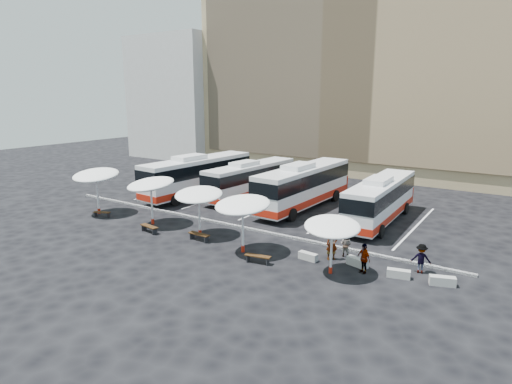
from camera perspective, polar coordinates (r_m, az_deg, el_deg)
The scene contains 26 objects.
ground at distance 31.98m, azimuth -4.48°, elevation -4.63°, with size 120.00×120.00×0.00m, color black.
sandstone_building at distance 58.99m, azimuth 15.40°, elevation 15.44°, with size 42.00×18.25×29.60m.
apartment_block at distance 69.96m, azimuth -8.74°, elevation 12.32°, with size 14.00×14.00×18.00m, color beige.
curb_divider at distance 32.33m, azimuth -3.94°, elevation -4.28°, with size 34.00×0.25×0.15m, color black.
bay_lines at distance 38.34m, azimuth 2.88°, elevation -1.61°, with size 24.15×12.00×0.01m.
bus_0 at distance 41.62m, azimuth -7.71°, elevation 2.36°, with size 3.61×12.85×4.03m.
bus_1 at distance 40.38m, azimuth -0.70°, elevation 1.80°, with size 3.24×11.38×3.57m.
bus_2 at distance 36.95m, azimuth 6.41°, elevation 1.00°, with size 3.24×12.60×3.97m.
bus_3 at distance 34.01m, azimuth 16.30°, elevation -0.83°, with size 2.85×11.41×3.60m.
sunshade_0 at distance 36.95m, azimuth -20.56°, elevation 2.11°, with size 4.62×4.65×3.78m.
sunshade_1 at distance 32.68m, azimuth -13.87°, elevation 1.01°, with size 4.41×4.44×3.64m.
sunshade_2 at distance 29.47m, azimuth -7.64°, elevation -0.37°, with size 4.32×4.34×3.42m.
sunshade_3 at distance 26.08m, azimuth -1.79°, elevation -1.73°, with size 3.49×3.53×3.57m.
sunshade_4 at distance 23.40m, azimuth 10.14°, elevation -4.57°, with size 4.02×4.04×3.16m.
wood_bench_0 at distance 36.40m, azimuth -19.88°, elevation -2.66°, with size 1.43×0.86×0.43m.
wood_bench_1 at distance 31.41m, azimuth -14.05°, elevation -4.59°, with size 1.67×0.67×0.50m.
wood_bench_2 at distance 29.08m, azimuth -7.59°, elevation -5.73°, with size 1.64×0.48×0.50m.
wood_bench_3 at distance 25.17m, azimuth 0.24°, elevation -8.69°, with size 1.60×0.69×0.48m.
conc_bench_0 at distance 25.88m, azimuth 6.95°, elevation -8.51°, with size 1.17×0.39×0.44m, color #979792.
conc_bench_1 at distance 25.47m, azimuth 13.35°, elevation -9.09°, with size 1.28×0.43×0.48m, color #979792.
conc_bench_2 at distance 24.59m, azimuth 18.48°, elevation -10.29°, with size 1.21×0.40×0.45m, color #979792.
conc_bench_3 at distance 24.47m, azimuth 23.60°, elevation -10.81°, with size 1.28×0.43×0.48m, color #979792.
passenger_0 at distance 25.88m, azimuth 10.10°, elevation -6.86°, with size 0.70×0.46×1.93m, color black.
passenger_1 at distance 26.56m, azimuth 11.90°, elevation -6.87°, with size 0.74×0.58×1.52m, color black.
passenger_2 at distance 24.45m, azimuth 14.17°, elevation -8.56°, with size 0.99×0.41×1.70m, color black.
passenger_3 at distance 25.40m, azimuth 21.14°, elevation -8.27°, with size 1.07×0.62×1.66m, color black.
Camera 1 is at (18.84, -23.96, 9.67)m, focal length 30.00 mm.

